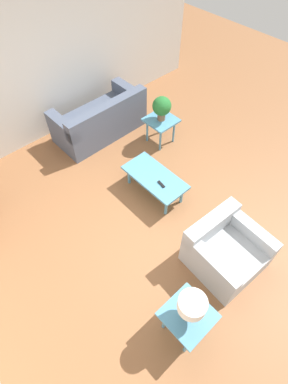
% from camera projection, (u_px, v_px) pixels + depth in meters
% --- Properties ---
extents(ground_plane, '(14.00, 14.00, 0.00)m').
position_uv_depth(ground_plane, '(160.00, 215.00, 4.91)').
color(ground_plane, '#8E5B38').
extents(wall_right, '(0.12, 7.20, 2.70)m').
position_uv_depth(wall_right, '(42.00, 66.00, 5.27)').
color(wall_right, silver).
rests_on(wall_right, ground_plane).
extents(sofa, '(0.89, 1.80, 0.83)m').
position_uv_depth(sofa, '(101.00, 120.00, 5.95)').
color(sofa, '#4C566B').
rests_on(sofa, ground_plane).
extents(armchair, '(0.97, 0.99, 0.74)m').
position_uv_depth(armchair, '(225.00, 250.00, 4.18)').
color(armchair, '#A8ADB2').
rests_on(armchair, ground_plane).
extents(coffee_table, '(1.10, 0.55, 0.40)m').
position_uv_depth(coffee_table, '(155.00, 178.00, 4.94)').
color(coffee_table, teal).
rests_on(coffee_table, ground_plane).
extents(side_table_plant, '(0.54, 0.54, 0.53)m').
position_uv_depth(side_table_plant, '(161.00, 123.00, 5.69)').
color(side_table_plant, teal).
rests_on(side_table_plant, ground_plane).
extents(side_table_lamp, '(0.54, 0.54, 0.53)m').
position_uv_depth(side_table_lamp, '(188.00, 317.00, 3.47)').
color(side_table_lamp, teal).
rests_on(side_table_lamp, ground_plane).
extents(potted_plant, '(0.35, 0.35, 0.47)m').
position_uv_depth(potted_plant, '(162.00, 107.00, 5.41)').
color(potted_plant, brown).
rests_on(potted_plant, side_table_plant).
extents(table_lamp, '(0.31, 0.31, 0.43)m').
position_uv_depth(table_lamp, '(192.00, 306.00, 3.16)').
color(table_lamp, '#333333').
rests_on(table_lamp, side_table_lamp).
extents(remote_control, '(0.16, 0.06, 0.02)m').
position_uv_depth(remote_control, '(161.00, 184.00, 4.79)').
color(remote_control, black).
rests_on(remote_control, coffee_table).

